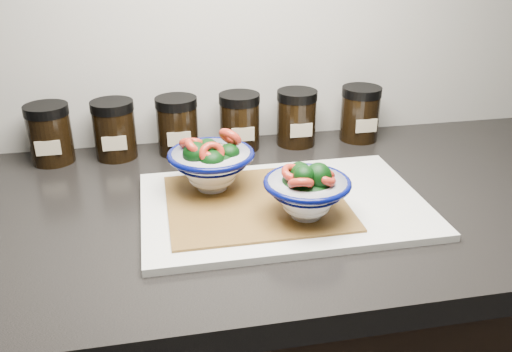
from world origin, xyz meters
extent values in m
cube|color=black|center=(0.00, 1.45, 0.88)|extent=(3.50, 0.60, 0.04)
cube|color=silver|center=(0.09, 1.42, 0.91)|extent=(0.45, 0.30, 0.01)
cube|color=olive|center=(0.04, 1.42, 0.91)|extent=(0.28, 0.24, 0.00)
cylinder|color=white|center=(-0.02, 1.48, 0.92)|extent=(0.05, 0.05, 0.01)
ellipsoid|color=white|center=(-0.02, 1.48, 0.94)|extent=(0.08, 0.08, 0.04)
torus|color=#040A4A|center=(-0.02, 1.48, 0.98)|extent=(0.14, 0.14, 0.01)
torus|color=#040A4A|center=(-0.02, 1.48, 0.96)|extent=(0.12, 0.12, 0.00)
ellipsoid|color=black|center=(-0.02, 1.48, 0.97)|extent=(0.11, 0.11, 0.05)
ellipsoid|color=black|center=(-0.03, 1.47, 0.98)|extent=(0.03, 0.03, 0.03)
cylinder|color=#477233|center=(-0.03, 1.47, 0.97)|extent=(0.01, 0.01, 0.02)
ellipsoid|color=black|center=(-0.02, 1.45, 0.98)|extent=(0.04, 0.04, 0.03)
cylinder|color=#477233|center=(-0.02, 1.45, 0.96)|extent=(0.01, 0.01, 0.03)
ellipsoid|color=black|center=(-0.02, 1.50, 0.98)|extent=(0.04, 0.04, 0.04)
cylinder|color=#477233|center=(-0.02, 1.50, 0.96)|extent=(0.01, 0.01, 0.03)
ellipsoid|color=black|center=(-0.05, 1.47, 0.99)|extent=(0.04, 0.04, 0.04)
cylinder|color=#477233|center=(-0.05, 1.47, 0.97)|extent=(0.01, 0.02, 0.03)
ellipsoid|color=black|center=(0.01, 1.47, 0.98)|extent=(0.03, 0.03, 0.03)
cylinder|color=#477233|center=(0.01, 1.47, 0.97)|extent=(0.01, 0.01, 0.02)
torus|color=red|center=(-0.05, 1.47, 1.00)|extent=(0.05, 0.06, 0.05)
torus|color=red|center=(-0.05, 1.50, 0.99)|extent=(0.06, 0.06, 0.04)
torus|color=red|center=(0.01, 1.49, 1.00)|extent=(0.05, 0.06, 0.05)
torus|color=red|center=(-0.02, 1.46, 0.98)|extent=(0.05, 0.06, 0.05)
torus|color=red|center=(-0.02, 1.45, 0.99)|extent=(0.05, 0.04, 0.05)
cylinder|color=#CCBC8E|center=(0.00, 1.48, 0.99)|extent=(0.02, 0.02, 0.01)
cylinder|color=white|center=(0.11, 1.36, 0.92)|extent=(0.05, 0.05, 0.01)
ellipsoid|color=white|center=(0.11, 1.36, 0.93)|extent=(0.07, 0.07, 0.03)
torus|color=#040A4A|center=(0.11, 1.36, 0.97)|extent=(0.13, 0.13, 0.01)
torus|color=#040A4A|center=(0.11, 1.36, 0.96)|extent=(0.11, 0.11, 0.00)
ellipsoid|color=black|center=(0.11, 1.36, 0.96)|extent=(0.10, 0.10, 0.04)
ellipsoid|color=black|center=(0.10, 1.34, 0.99)|extent=(0.03, 0.03, 0.03)
cylinder|color=#477233|center=(0.10, 1.34, 0.98)|extent=(0.01, 0.01, 0.02)
ellipsoid|color=black|center=(0.10, 1.37, 0.98)|extent=(0.03, 0.03, 0.03)
cylinder|color=#477233|center=(0.10, 1.37, 0.97)|extent=(0.01, 0.01, 0.02)
ellipsoid|color=black|center=(0.12, 1.35, 0.98)|extent=(0.04, 0.04, 0.04)
cylinder|color=#477233|center=(0.12, 1.35, 0.97)|extent=(0.01, 0.01, 0.03)
ellipsoid|color=black|center=(0.10, 1.38, 0.98)|extent=(0.03, 0.03, 0.03)
cylinder|color=#477233|center=(0.10, 1.38, 0.97)|extent=(0.01, 0.02, 0.02)
torus|color=red|center=(0.13, 1.36, 0.98)|extent=(0.06, 0.05, 0.05)
torus|color=red|center=(0.13, 1.34, 0.98)|extent=(0.04, 0.05, 0.03)
torus|color=red|center=(0.09, 1.36, 0.99)|extent=(0.05, 0.05, 0.03)
torus|color=red|center=(0.09, 1.34, 0.98)|extent=(0.06, 0.05, 0.04)
cylinder|color=#CCBC8E|center=(0.11, 1.37, 0.98)|extent=(0.02, 0.02, 0.01)
cylinder|color=black|center=(-0.30, 1.69, 0.95)|extent=(0.08, 0.08, 0.09)
cylinder|color=black|center=(-0.30, 1.69, 1.00)|extent=(0.08, 0.08, 0.02)
cube|color=#C6B793|center=(-0.30, 1.65, 0.94)|extent=(0.05, 0.00, 0.03)
cylinder|color=black|center=(-0.18, 1.69, 0.95)|extent=(0.08, 0.08, 0.09)
cylinder|color=black|center=(-0.18, 1.69, 1.00)|extent=(0.08, 0.08, 0.02)
cube|color=#C6B793|center=(-0.18, 1.65, 0.94)|extent=(0.04, 0.00, 0.03)
cylinder|color=black|center=(-0.06, 1.69, 0.95)|extent=(0.08, 0.08, 0.09)
cylinder|color=black|center=(-0.06, 1.69, 1.00)|extent=(0.08, 0.08, 0.02)
cube|color=#C6B793|center=(-0.06, 1.65, 0.94)|extent=(0.04, 0.00, 0.03)
cylinder|color=black|center=(0.06, 1.69, 0.95)|extent=(0.08, 0.08, 0.09)
cylinder|color=black|center=(0.06, 1.69, 1.00)|extent=(0.08, 0.08, 0.02)
cube|color=#C6B793|center=(0.06, 1.65, 0.94)|extent=(0.05, 0.00, 0.03)
cylinder|color=black|center=(0.18, 1.69, 0.95)|extent=(0.08, 0.08, 0.09)
cylinder|color=black|center=(0.18, 1.69, 1.00)|extent=(0.08, 0.08, 0.02)
cube|color=#C6B793|center=(0.18, 1.65, 0.94)|extent=(0.04, 0.00, 0.03)
cylinder|color=black|center=(0.32, 1.69, 0.95)|extent=(0.08, 0.08, 0.09)
cylinder|color=black|center=(0.32, 1.69, 1.00)|extent=(0.08, 0.08, 0.02)
cube|color=#C6B793|center=(0.32, 1.65, 0.94)|extent=(0.05, 0.00, 0.03)
camera|label=1|loc=(-0.11, 0.67, 1.32)|focal=38.00mm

